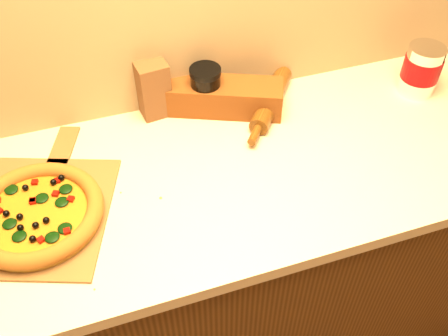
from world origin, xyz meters
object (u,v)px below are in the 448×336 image
pizza (37,213)px  pizza_peel (41,209)px  rolling_pin (271,99)px  coffee_canister (421,69)px  dark_jar (206,90)px

pizza → pizza_peel: bearing=81.3°
rolling_pin → coffee_canister: coffee_canister is taller
pizza → coffee_canister: (1.19, 0.17, 0.05)m
dark_jar → pizza: bearing=-151.2°
rolling_pin → coffee_canister: bearing=-8.5°
pizza_peel → coffee_canister: coffee_canister is taller
pizza_peel → rolling_pin: bearing=35.9°
rolling_pin → coffee_canister: size_ratio=2.17×
pizza → dark_jar: size_ratio=2.19×
dark_jar → pizza_peel: bearing=-153.9°
rolling_pin → coffee_canister: (0.47, -0.07, 0.05)m
rolling_pin → pizza_peel: bearing=-164.0°
pizza → rolling_pin: 0.75m
dark_jar → coffee_canister: bearing=-10.1°
pizza → rolling_pin: size_ratio=0.95×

